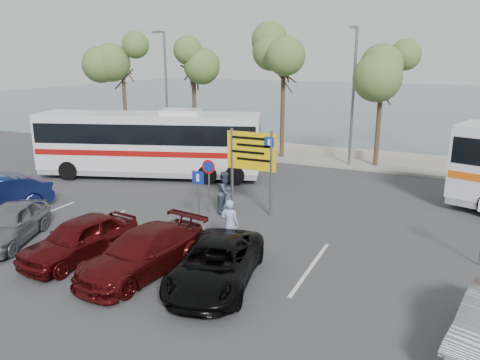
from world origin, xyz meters
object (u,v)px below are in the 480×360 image
at_px(car_maroon, 143,252).
at_px(pedestrian_near, 230,224).
at_px(suv_black, 216,263).
at_px(car_red, 80,238).
at_px(car_silver_a, 8,224).
at_px(pedestrian_far, 225,192).
at_px(coach_bus_left, 150,146).
at_px(street_lamp_left, 165,84).
at_px(street_lamp_right, 353,90).
at_px(direction_sign, 251,157).

bearing_deg(car_maroon, pedestrian_near, 69.95).
bearing_deg(pedestrian_near, suv_black, 101.08).
distance_m(car_red, pedestrian_near, 5.03).
bearing_deg(car_maroon, car_silver_a, -171.20).
height_order(car_red, pedestrian_near, pedestrian_near).
bearing_deg(pedestrian_far, car_maroon, -179.82).
height_order(car_maroon, car_red, car_red).
bearing_deg(coach_bus_left, pedestrian_far, -30.18).
relative_size(street_lamp_left, car_maroon, 1.71).
height_order(street_lamp_right, car_red, street_lamp_right).
height_order(pedestrian_near, pedestrian_far, pedestrian_far).
relative_size(street_lamp_right, car_red, 1.92).
bearing_deg(pedestrian_near, street_lamp_left, -56.33).
bearing_deg(pedestrian_far, car_silver_a, 135.79).
xyz_separation_m(street_lamp_right, pedestrian_near, (-1.16, -14.13, -3.71)).
bearing_deg(street_lamp_left, coach_bus_left, -63.50).
xyz_separation_m(street_lamp_left, street_lamp_right, (13.00, 0.00, 0.00)).
bearing_deg(direction_sign, suv_black, -75.61).
height_order(car_silver_a, car_maroon, car_silver_a).
relative_size(car_red, pedestrian_near, 2.35).
bearing_deg(direction_sign, car_red, -116.09).
bearing_deg(car_maroon, coach_bus_left, 132.80).
distance_m(suv_black, pedestrian_near, 2.72).
xyz_separation_m(car_maroon, car_red, (-2.52, 0.00, 0.03)).
bearing_deg(street_lamp_right, direction_sign, -100.94).
bearing_deg(car_red, car_silver_a, -171.55).
relative_size(direction_sign, car_silver_a, 0.87).
distance_m(street_lamp_left, car_silver_a, 18.00).
relative_size(street_lamp_left, direction_sign, 2.23).
distance_m(suv_black, pedestrian_far, 6.49).
xyz_separation_m(street_lamp_left, pedestrian_far, (10.00, -10.80, -3.69)).
bearing_deg(street_lamp_right, car_red, -107.22).
bearing_deg(direction_sign, pedestrian_near, -77.67).
distance_m(street_lamp_left, street_lamp_right, 13.00).
bearing_deg(direction_sign, street_lamp_left, 136.83).
xyz_separation_m(street_lamp_left, suv_black, (12.65, -16.72, -3.95)).
bearing_deg(street_lamp_right, car_maroon, -99.19).
relative_size(car_maroon, car_red, 1.12).
relative_size(street_lamp_left, coach_bus_left, 0.65).
height_order(direction_sign, suv_black, direction_sign).
distance_m(street_lamp_left, car_maroon, 20.25).
relative_size(coach_bus_left, suv_black, 2.64).
xyz_separation_m(street_lamp_left, car_maroon, (10.25, -17.02, -3.92)).
xyz_separation_m(direction_sign, pedestrian_near, (0.83, -3.81, -1.54)).
height_order(street_lamp_right, direction_sign, street_lamp_right).
height_order(street_lamp_right, car_silver_a, street_lamp_right).
bearing_deg(car_silver_a, car_maroon, -23.29).
height_order(direction_sign, car_red, direction_sign).
relative_size(street_lamp_right, car_maroon, 1.71).
xyz_separation_m(coach_bus_left, suv_black, (9.15, -9.70, -1.10)).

